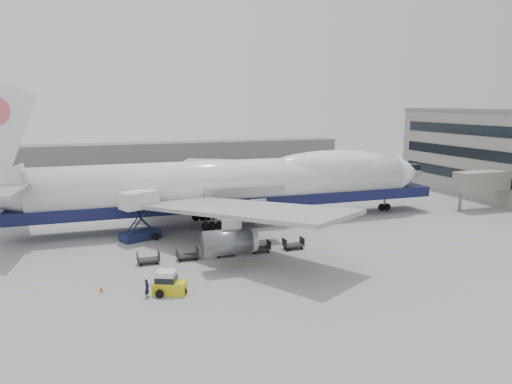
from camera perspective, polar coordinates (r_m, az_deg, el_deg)
name	(u,v)px	position (r m, az deg, el deg)	size (l,w,h in m)	color
ground	(260,246)	(59.08, 0.44, -6.18)	(260.00, 260.00, 0.00)	gray
apron_line	(279,261)	(53.72, 2.61, -7.87)	(60.00, 0.15, 0.01)	gold
hangar	(123,158)	(124.40, -14.98, 3.78)	(110.00, 8.00, 7.00)	slate
airliner	(235,183)	(69.17, -2.40, 1.01)	(67.00, 55.30, 19.98)	white
catering_truck	(139,212)	(62.59, -13.18, -2.27)	(5.25, 4.46, 6.04)	#19234B
baggage_tug	(168,284)	(45.31, -9.98, -10.28)	(3.21, 2.55, 2.08)	gold
ground_worker	(147,288)	(44.88, -12.35, -10.71)	(0.60, 0.39, 1.64)	black
traffic_cone	(101,289)	(47.34, -17.30, -10.54)	(0.38, 0.38, 0.56)	#F65B0C
dolly_0	(148,259)	(53.78, -12.21, -7.49)	(2.30, 1.35, 1.30)	#2D2D30
dolly_1	(187,255)	(54.38, -7.86, -7.15)	(2.30, 1.35, 1.30)	#2D2D30
dolly_2	(224,251)	(55.29, -3.64, -6.78)	(2.30, 1.35, 1.30)	#2D2D30
dolly_3	(260,248)	(56.49, 0.42, -6.39)	(2.30, 1.35, 1.30)	#2D2D30
dolly_4	(293,244)	(57.95, 4.28, -5.99)	(2.30, 1.35, 1.30)	#2D2D30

